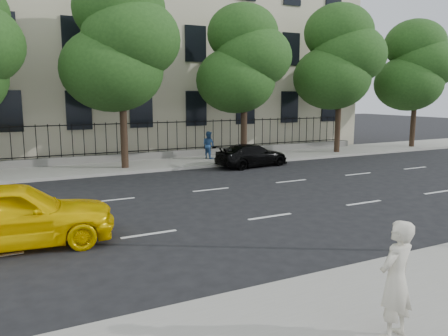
% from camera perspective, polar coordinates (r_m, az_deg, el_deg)
% --- Properties ---
extents(ground, '(120.00, 120.00, 0.00)m').
position_cam_1_polar(ground, '(12.21, 12.43, -9.10)').
color(ground, black).
rests_on(ground, ground).
extents(far_sidewalk, '(60.00, 4.00, 0.15)m').
position_cam_1_polar(far_sidewalk, '(24.39, -8.66, 0.51)').
color(far_sidewalk, gray).
rests_on(far_sidewalk, ground).
extents(lane_markings, '(49.60, 4.62, 0.01)m').
position_cam_1_polar(lane_markings, '(16.02, 1.68, -4.38)').
color(lane_markings, silver).
rests_on(lane_markings, ground).
extents(masonry_building, '(34.60, 12.11, 18.50)m').
position_cam_1_polar(masonry_building, '(33.13, -14.12, 18.22)').
color(masonry_building, beige).
rests_on(masonry_building, ground).
extents(iron_fence, '(30.00, 0.50, 2.20)m').
position_cam_1_polar(iron_fence, '(25.92, -9.86, 2.28)').
color(iron_fence, slate).
rests_on(iron_fence, far_sidewalk).
extents(tree_c, '(5.89, 5.50, 9.80)m').
position_cam_1_polar(tree_c, '(23.09, -13.37, 15.64)').
color(tree_c, '#382619').
rests_on(tree_c, far_sidewalk).
extents(tree_d, '(5.34, 4.94, 8.84)m').
position_cam_1_polar(tree_d, '(25.60, 2.58, 13.96)').
color(tree_d, '#382619').
rests_on(tree_d, far_sidewalk).
extents(tree_e, '(5.71, 5.31, 9.46)m').
position_cam_1_polar(tree_e, '(29.66, 14.84, 13.75)').
color(tree_e, '#382619').
rests_on(tree_e, far_sidewalk).
extents(tree_f, '(5.52, 5.12, 9.01)m').
position_cam_1_polar(tree_f, '(34.63, 23.75, 12.09)').
color(tree_f, '#382619').
rests_on(tree_f, far_sidewalk).
extents(yellow_taxi, '(5.20, 2.49, 1.71)m').
position_cam_1_polar(yellow_taxi, '(12.35, -25.98, -5.51)').
color(yellow_taxi, '#FACD00').
rests_on(yellow_taxi, ground).
extents(black_sedan, '(4.44, 2.26, 1.23)m').
position_cam_1_polar(black_sedan, '(23.76, 3.67, 1.68)').
color(black_sedan, black).
rests_on(black_sedan, ground).
extents(woman_near, '(0.76, 0.58, 1.87)m').
position_cam_1_polar(woman_near, '(7.30, 21.53, -13.46)').
color(woman_near, beige).
rests_on(woman_near, near_sidewalk).
extents(pedestrian_far, '(0.84, 0.94, 1.60)m').
position_cam_1_polar(pedestrian_far, '(25.66, -2.02, 3.03)').
color(pedestrian_far, navy).
rests_on(pedestrian_far, far_sidewalk).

